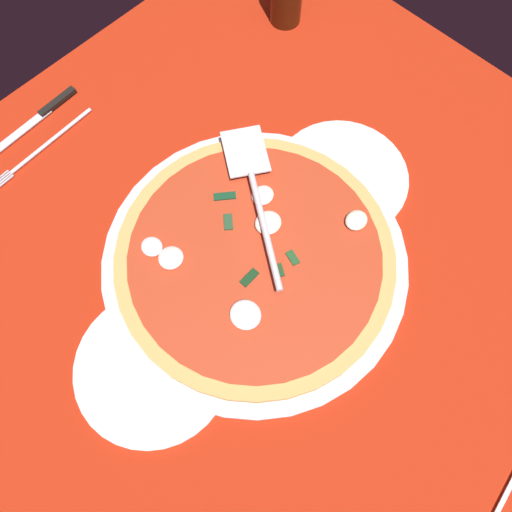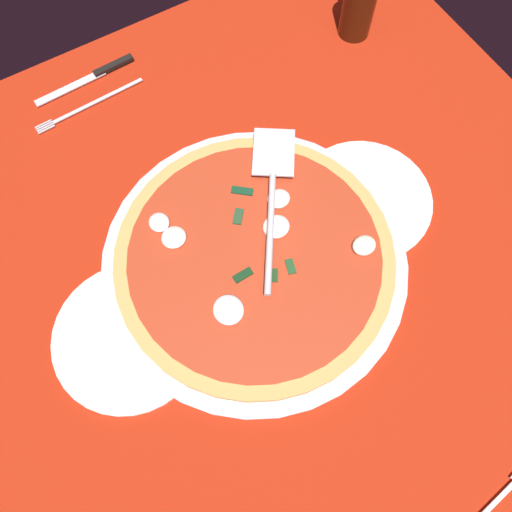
% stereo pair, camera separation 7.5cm
% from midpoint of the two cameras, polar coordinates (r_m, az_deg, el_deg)
% --- Properties ---
extents(ground_plane, '(1.14, 1.14, 0.01)m').
position_cam_midpoint_polar(ground_plane, '(0.76, -0.61, -3.30)').
color(ground_plane, '#B0230E').
extents(checker_pattern, '(1.14, 1.14, 0.00)m').
position_cam_midpoint_polar(checker_pattern, '(0.76, -0.61, -3.19)').
color(checker_pattern, silver).
rests_on(checker_pattern, ground_plane).
extents(pizza_pan, '(0.46, 0.46, 0.01)m').
position_cam_midpoint_polar(pizza_pan, '(0.76, -2.79, -0.79)').
color(pizza_pan, silver).
rests_on(pizza_pan, ground_plane).
extents(dinner_plate_left, '(0.22, 0.22, 0.01)m').
position_cam_midpoint_polar(dinner_plate_left, '(0.74, -14.34, -12.30)').
color(dinner_plate_left, white).
rests_on(dinner_plate_left, ground_plane).
extents(dinner_plate_right, '(0.21, 0.21, 0.01)m').
position_cam_midpoint_polar(dinner_plate_right, '(0.83, 7.03, 8.49)').
color(dinner_plate_right, white).
rests_on(dinner_plate_right, ground_plane).
extents(pizza, '(0.41, 0.41, 0.03)m').
position_cam_midpoint_polar(pizza, '(0.75, -2.87, -0.35)').
color(pizza, '#DFA556').
rests_on(pizza, pizza_pan).
extents(pizza_server, '(0.19, 0.25, 0.01)m').
position_cam_midpoint_polar(pizza_server, '(0.77, -2.86, 6.91)').
color(pizza_server, silver).
rests_on(pizza_server, pizza).
extents(place_setting_far, '(0.21, 0.12, 0.01)m').
position_cam_midpoint_polar(place_setting_far, '(0.96, -24.92, 12.29)').
color(place_setting_far, white).
rests_on(place_setting_far, ground_plane).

